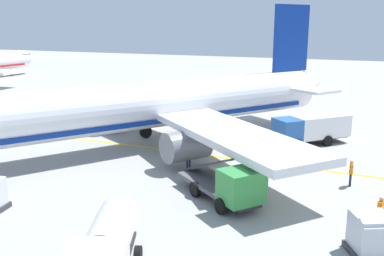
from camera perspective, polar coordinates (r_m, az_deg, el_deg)
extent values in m
cylinder|color=white|center=(35.49, -6.56, 2.92)|extent=(32.15, 22.98, 3.80)
cone|color=white|center=(47.30, 15.36, 5.66)|extent=(4.45, 4.46, 3.23)
cube|color=white|center=(29.05, 5.06, -0.76)|extent=(13.86, 15.41, 0.50)
cylinder|color=slate|center=(30.54, -0.81, -2.32)|extent=(3.88, 3.60, 2.20)
cube|color=white|center=(44.62, -9.42, 4.13)|extent=(11.62, 16.41, 0.50)
cylinder|color=slate|center=(41.67, -10.13, 1.76)|extent=(3.88, 3.60, 2.20)
cube|color=navy|center=(44.67, 13.01, 11.49)|extent=(3.87, 2.72, 6.50)
cube|color=white|center=(45.06, 12.69, 5.45)|extent=(8.39, 10.44, 0.24)
cube|color=navy|center=(35.70, -6.51, 1.27)|extent=(29.04, 20.84, 0.36)
cylinder|color=black|center=(34.62, -2.29, -2.29)|extent=(1.11, 0.90, 1.10)
cylinder|color=gray|center=(34.41, -2.30, -1.00)|extent=(0.20, 0.20, 0.50)
cylinder|color=black|center=(39.05, -6.15, -0.52)|extent=(1.11, 0.90, 1.10)
cylinder|color=gray|center=(38.86, -6.18, 0.62)|extent=(0.20, 0.20, 0.50)
cone|color=white|center=(97.83, -20.82, 8.63)|extent=(2.21, 3.25, 3.21)
cube|color=#192333|center=(96.43, -21.70, 8.95)|extent=(2.20, 2.92, 0.53)
cylinder|color=black|center=(94.72, -22.82, 6.73)|extent=(0.98, 0.33, 0.98)
cylinder|color=gray|center=(94.65, -22.86, 7.15)|extent=(0.18, 0.18, 0.44)
cube|color=#2659A5|center=(36.55, 12.49, -0.21)|extent=(2.82, 2.84, 1.80)
cube|color=#192333|center=(35.99, 11.41, 0.22)|extent=(1.32, 1.40, 0.94)
cube|color=white|center=(38.55, 16.60, 0.29)|extent=(5.11, 4.99, 1.85)
cube|color=#262628|center=(38.24, 15.45, -1.29)|extent=(5.97, 5.74, 0.16)
cylinder|color=black|center=(36.12, 13.79, -2.17)|extent=(0.85, 0.82, 0.90)
cylinder|color=black|center=(37.84, 11.83, -1.35)|extent=(0.85, 0.82, 0.90)
cylinder|color=black|center=(37.99, 17.53, -1.64)|extent=(0.85, 0.82, 0.90)
cylinder|color=black|center=(39.63, 15.50, -0.89)|extent=(0.85, 0.82, 0.90)
cylinder|color=silver|center=(18.77, -10.68, -13.56)|extent=(4.13, 3.13, 1.80)
cylinder|color=black|center=(19.10, -7.16, -16.50)|extent=(0.94, 0.61, 0.90)
cylinder|color=black|center=(19.50, -13.84, -16.14)|extent=(0.94, 0.61, 0.90)
cube|color=#338C3F|center=(23.58, 6.55, -7.63)|extent=(2.84, 2.76, 1.80)
cube|color=#192333|center=(22.82, 7.83, -7.44)|extent=(1.53, 1.16, 0.94)
cube|color=#4C4C51|center=(26.25, 2.50, -7.13)|extent=(4.39, 4.85, 0.24)
cube|color=#2D2D33|center=(26.25, 2.06, -4.86)|extent=(3.42, 4.19, 1.93)
cube|color=#262628|center=(25.62, 3.57, -8.16)|extent=(4.93, 5.91, 0.16)
cylinder|color=black|center=(24.81, 8.15, -9.20)|extent=(0.76, 0.89, 0.90)
cylinder|color=black|center=(23.62, 3.85, -10.29)|extent=(0.76, 0.89, 0.90)
cylinder|color=black|center=(26.91, 4.49, -7.25)|extent=(0.76, 0.89, 0.90)
cylinder|color=black|center=(25.82, 0.40, -8.12)|extent=(0.76, 0.89, 0.90)
cube|color=#333338|center=(21.43, 22.42, -14.87)|extent=(2.42, 2.42, 0.30)
cube|color=#B2B7C1|center=(21.02, 22.65, -12.60)|extent=(2.14, 2.14, 1.58)
cube|color=#B2B7C1|center=(20.31, 23.52, -11.62)|extent=(1.32, 1.71, 0.57)
cylinder|color=#191E33|center=(30.28, -0.64, -4.90)|extent=(0.14, 0.14, 0.81)
cylinder|color=#191E33|center=(30.29, -0.30, -4.89)|extent=(0.14, 0.14, 0.81)
cube|color=orange|center=(30.07, -0.47, -3.61)|extent=(0.40, 0.49, 0.61)
cube|color=silver|center=(30.06, -0.47, -3.55)|extent=(0.42, 0.51, 0.06)
sphere|color=tan|center=(29.95, -0.48, -2.85)|extent=(0.22, 0.22, 0.22)
cylinder|color=orange|center=(30.04, -0.99, -3.57)|extent=(0.09, 0.09, 0.58)
cylinder|color=orange|center=(30.08, 0.04, -3.54)|extent=(0.09, 0.09, 0.58)
cylinder|color=#191E33|center=(29.13, 20.21, -6.49)|extent=(0.14, 0.14, 0.84)
cylinder|color=#191E33|center=(29.30, 20.22, -6.37)|extent=(0.14, 0.14, 0.84)
cube|color=orange|center=(28.98, 20.33, -5.06)|extent=(0.45, 0.25, 0.63)
cube|color=silver|center=(28.97, 20.34, -5.00)|extent=(0.46, 0.26, 0.06)
sphere|color=tan|center=(28.85, 20.40, -4.24)|extent=(0.23, 0.23, 0.23)
cylinder|color=orange|center=(28.72, 20.34, -5.16)|extent=(0.09, 0.09, 0.60)
cylinder|color=orange|center=(29.23, 20.34, -4.83)|extent=(0.09, 0.09, 0.60)
cylinder|color=#191E33|center=(23.93, 23.49, -11.22)|extent=(0.14, 0.14, 0.83)
cylinder|color=#191E33|center=(24.09, 23.64, -11.07)|extent=(0.14, 0.14, 0.83)
cube|color=orange|center=(23.73, 23.73, -9.55)|extent=(0.49, 0.35, 0.62)
cube|color=silver|center=(23.72, 23.74, -9.48)|extent=(0.50, 0.36, 0.06)
sphere|color=tan|center=(23.57, 23.83, -8.60)|extent=(0.22, 0.22, 0.22)
cylinder|color=orange|center=(23.48, 23.52, -9.69)|extent=(0.09, 0.09, 0.59)
cylinder|color=orange|center=(23.96, 23.96, -9.27)|extent=(0.09, 0.09, 0.59)
cube|color=yellow|center=(34.04, 0.81, -3.51)|extent=(0.30, 60.00, 0.01)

